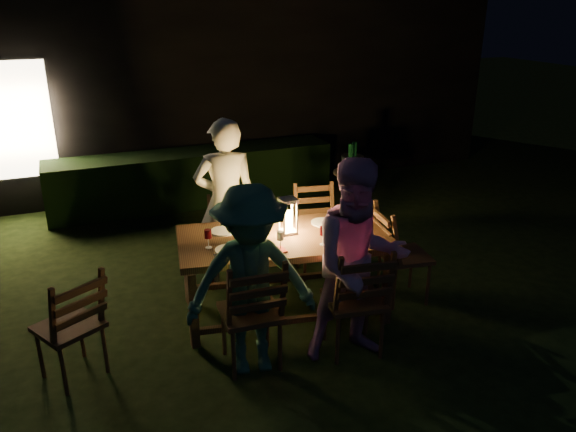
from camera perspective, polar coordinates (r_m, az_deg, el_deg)
name	(u,v)px	position (r m, az deg, el deg)	size (l,w,h in m)	color
garden_envelope	(186,77)	(10.73, -10.30, 13.77)	(40.00, 40.00, 3.20)	black
dining_table	(284,244)	(5.33, -0.40, -2.81)	(2.11, 1.29, 0.82)	#442816
chair_near_left	(252,331)	(4.78, -3.71, -11.56)	(0.51, 0.54, 1.08)	#442816
chair_near_right	(354,318)	(4.97, 6.72, -10.26)	(0.56, 0.59, 1.08)	#442816
chair_far_left	(229,257)	(6.14, -6.03, -4.14)	(0.55, 0.57, 0.97)	#442816
chair_far_right	(317,247)	(6.31, 3.00, -3.14)	(0.54, 0.57, 1.03)	#442816
chair_end	(402,270)	(5.87, 11.46, -5.43)	(0.57, 0.54, 1.06)	#442816
chair_spare	(73,344)	(4.96, -21.03, -12.05)	(0.63, 0.65, 1.02)	#442816
person_house_side	(226,203)	(5.95, -6.33, 1.37)	(0.66, 0.43, 1.81)	white
person_opp_right	(359,263)	(4.67, 7.20, -4.72)	(0.86, 0.67, 1.77)	#C889C0
person_opp_left	(251,282)	(4.50, -3.78, -6.68)	(1.05, 0.60, 1.62)	#376F55
lantern	(288,218)	(5.29, 0.01, -0.19)	(0.16, 0.16, 0.35)	white
plate_far_left	(223,231)	(5.41, -6.60, -1.53)	(0.25, 0.25, 0.01)	white
plate_near_left	(229,250)	(5.01, -6.02, -3.44)	(0.25, 0.25, 0.01)	white
plate_far_right	(323,223)	(5.59, 3.63, -0.66)	(0.25, 0.25, 0.01)	white
plate_near_right	(337,240)	(5.21, 4.97, -2.43)	(0.25, 0.25, 0.01)	white
wineglass_a	(248,219)	(5.47, -4.10, -0.30)	(0.06, 0.06, 0.18)	#59070F
wineglass_b	(208,239)	(5.06, -8.11, -2.31)	(0.06, 0.06, 0.18)	#59070F
wineglass_c	(323,236)	(5.08, 3.59, -2.01)	(0.06, 0.06, 0.18)	#59070F
wineglass_d	(341,215)	(5.58, 5.44, 0.10)	(0.06, 0.06, 0.18)	#59070F
wineglass_e	(280,241)	(4.97, -0.79, -2.51)	(0.06, 0.06, 0.18)	silver
bottle_table	(258,224)	(5.20, -3.10, -0.83)	(0.07, 0.07, 0.28)	#0F471E
napkin_left	(275,250)	(4.98, -1.30, -3.51)	(0.18, 0.14, 0.01)	red
napkin_right	(350,242)	(5.17, 6.30, -2.69)	(0.18, 0.14, 0.01)	red
phone	(222,255)	(4.93, -6.71, -3.92)	(0.14, 0.07, 0.01)	black
side_table	(351,177)	(7.85, 6.47, 3.98)	(0.51, 0.51, 0.68)	olive
ice_bucket	(352,164)	(7.80, 6.52, 5.32)	(0.30, 0.30, 0.22)	#A5A8AD
bottle_bucket_a	(350,161)	(7.73, 6.35, 5.56)	(0.07, 0.07, 0.32)	#0F471E
bottle_bucket_b	(354,159)	(7.84, 6.72, 5.78)	(0.07, 0.07, 0.32)	#0F471E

